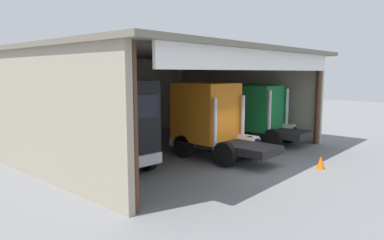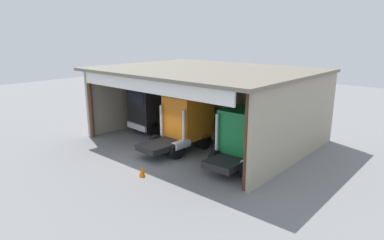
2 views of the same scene
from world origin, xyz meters
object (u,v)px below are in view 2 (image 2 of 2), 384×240
(truck_orange_left_bay, at_px, (185,121))
(traffic_cone, at_px, (142,171))
(truck_black_center_left_bay, at_px, (152,107))
(tool_cart, at_px, (271,127))
(truck_green_center_bay, at_px, (245,136))
(oil_drum, at_px, (222,117))

(truck_orange_left_bay, bearing_deg, traffic_cone, -72.59)
(truck_black_center_left_bay, distance_m, tool_cart, 9.31)
(truck_black_center_left_bay, distance_m, truck_green_center_bay, 9.30)
(oil_drum, bearing_deg, truck_green_center_bay, -46.35)
(truck_green_center_bay, bearing_deg, tool_cart, 104.22)
(truck_orange_left_bay, height_order, truck_green_center_bay, truck_orange_left_bay)
(truck_green_center_bay, distance_m, tool_cart, 7.31)
(truck_black_center_left_bay, xyz_separation_m, tool_cart, (7.24, 5.66, -1.47))
(oil_drum, relative_size, traffic_cone, 1.57)
(oil_drum, bearing_deg, truck_orange_left_bay, -72.30)
(truck_orange_left_bay, relative_size, tool_cart, 5.27)
(truck_black_center_left_bay, distance_m, traffic_cone, 8.76)
(truck_black_center_left_bay, bearing_deg, truck_orange_left_bay, 168.97)
(truck_black_center_left_bay, xyz_separation_m, truck_green_center_bay, (9.22, -1.26, -0.19))
(truck_black_center_left_bay, relative_size, tool_cart, 5.03)
(truck_orange_left_bay, relative_size, oil_drum, 5.99)
(oil_drum, distance_m, traffic_cone, 12.67)
(truck_black_center_left_bay, bearing_deg, truck_green_center_bay, 176.62)
(oil_drum, xyz_separation_m, tool_cart, (4.91, -0.29, 0.06))
(tool_cart, xyz_separation_m, traffic_cone, (-1.27, -11.85, -0.22))
(truck_black_center_left_bay, height_order, truck_green_center_bay, truck_black_center_left_bay)
(truck_black_center_left_bay, xyz_separation_m, truck_orange_left_bay, (4.64, -1.28, -0.09))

